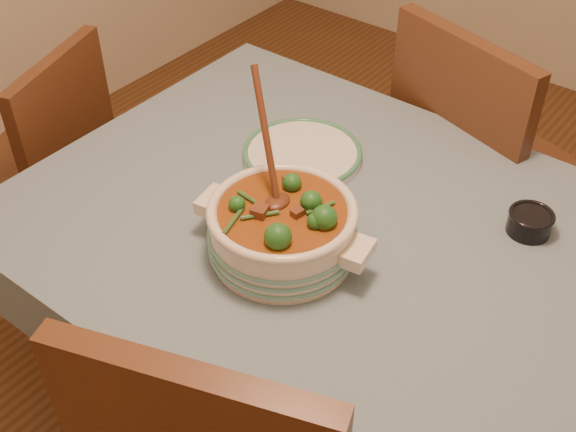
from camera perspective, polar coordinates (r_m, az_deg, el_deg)
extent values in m
cube|color=brown|center=(1.57, 7.54, -3.51)|extent=(1.60, 1.00, 0.05)
cube|color=gray|center=(1.55, 7.63, -2.77)|extent=(1.68, 1.08, 0.01)
cylinder|color=brown|center=(2.00, -18.72, -8.95)|extent=(0.07, 0.07, 0.70)
cylinder|color=brown|center=(2.40, -2.61, 3.12)|extent=(0.07, 0.07, 0.70)
cylinder|color=#EFE2C8|center=(1.49, -0.44, -1.30)|extent=(0.34, 0.34, 0.12)
torus|color=#EFE2C8|center=(1.45, -0.46, 0.43)|extent=(0.31, 0.31, 0.02)
cube|color=#EFE2C8|center=(1.42, 5.53, -2.92)|extent=(0.06, 0.09, 0.03)
cube|color=#EFE2C8|center=(1.54, -5.95, 1.17)|extent=(0.06, 0.09, 0.03)
cylinder|color=#8D4C14|center=(1.45, -0.45, 0.20)|extent=(0.26, 0.26, 0.02)
cylinder|color=white|center=(1.78, 1.14, 4.88)|extent=(0.34, 0.34, 0.02)
torus|color=#3B835B|center=(1.78, 1.15, 5.11)|extent=(0.29, 0.29, 0.01)
cylinder|color=black|center=(1.65, 18.56, -0.53)|extent=(0.12, 0.12, 0.05)
torus|color=black|center=(1.63, 18.73, 0.10)|extent=(0.10, 0.10, 0.01)
cylinder|color=black|center=(1.64, 18.66, -0.16)|extent=(0.08, 0.08, 0.01)
cube|color=#512F18|center=(2.27, 15.80, 3.50)|extent=(0.58, 0.58, 0.04)
cube|color=#512F18|center=(1.99, 13.03, 7.17)|extent=(0.46, 0.18, 0.50)
cylinder|color=#512F18|center=(2.47, 21.20, -1.88)|extent=(0.04, 0.04, 0.50)
cylinder|color=#512F18|center=(2.64, 14.60, 2.82)|extent=(0.04, 0.04, 0.50)
cylinder|color=#512F18|center=(2.21, 14.96, -5.97)|extent=(0.04, 0.04, 0.50)
cylinder|color=#512F18|center=(2.40, 8.14, -0.46)|extent=(0.04, 0.04, 0.50)
cube|color=#512F18|center=(2.38, -19.83, 2.81)|extent=(0.53, 0.53, 0.04)
cube|color=#512F18|center=(2.15, -17.09, 6.56)|extent=(0.17, 0.40, 0.44)
cylinder|color=#512F18|center=(2.71, -19.77, 2.00)|extent=(0.04, 0.04, 0.44)
cylinder|color=#512F18|center=(2.53, -13.26, 0.46)|extent=(0.04, 0.04, 0.44)
cylinder|color=#512F18|center=(2.32, -17.48, -4.90)|extent=(0.04, 0.04, 0.44)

